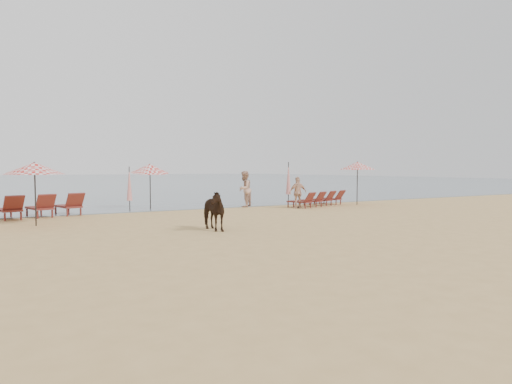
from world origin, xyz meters
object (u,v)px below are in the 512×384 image
umbrella_open_left_a (35,168)px  beachgoer_right_b (298,193)px  cow (211,210)px  umbrella_open_right (357,166)px  beachgoer_right_a (244,189)px  umbrella_closed_left (129,184)px  lounger_cluster_left (41,206)px  umbrella_open_left_b (150,168)px  lounger_cluster_right (318,199)px  umbrella_closed_right (288,179)px

umbrella_open_left_a → beachgoer_right_b: 12.21m
cow → umbrella_open_left_a: bearing=137.9°
umbrella_open_right → beachgoer_right_a: 6.67m
umbrella_open_left_a → beachgoer_right_a: size_ratio=1.19×
umbrella_open_right → beachgoer_right_a: size_ratio=1.27×
beachgoer_right_a → beachgoer_right_b: (2.06, -2.03, -0.15)m
umbrella_open_right → umbrella_closed_left: bearing=-167.3°
cow → beachgoer_right_b: (7.05, 5.18, 0.15)m
beachgoer_right_b → cow: bearing=46.5°
lounger_cluster_left → umbrella_closed_left: bearing=-5.6°
umbrella_open_left_b → umbrella_open_left_a: bearing=-156.6°
lounger_cluster_right → beachgoer_right_a: (-3.77, 1.52, 0.57)m
umbrella_open_left_a → umbrella_open_right: size_ratio=0.93×
beachgoer_right_a → lounger_cluster_right: bearing=121.2°
lounger_cluster_left → beachgoer_right_a: 9.76m
umbrella_closed_left → umbrella_closed_right: (8.79, -0.37, 0.17)m
cow → beachgoer_right_a: beachgoer_right_a is taller
beachgoer_right_b → umbrella_open_left_b: bearing=-14.8°
umbrella_open_left_b → beachgoer_right_a: 5.02m
umbrella_open_left_a → umbrella_closed_right: umbrella_closed_right is taller
lounger_cluster_right → umbrella_open_right: bearing=-24.8°
umbrella_open_left_a → cow: bearing=-58.0°
lounger_cluster_left → umbrella_open_right: umbrella_open_right is taller
beachgoer_right_b → umbrella_closed_right: bearing=-100.4°
lounger_cluster_right → umbrella_open_left_a: (-13.80, -1.66, 1.66)m
lounger_cluster_right → beachgoer_right_b: bearing=177.6°
umbrella_closed_left → beachgoer_right_b: bearing=-17.1°
lounger_cluster_right → umbrella_closed_left: 9.95m
umbrella_open_left_a → umbrella_closed_left: 5.52m
lounger_cluster_right → umbrella_open_right: 3.13m
umbrella_closed_left → beachgoer_right_a: (5.94, -0.44, -0.36)m
umbrella_open_left_a → cow: umbrella_open_left_a is taller
lounger_cluster_left → beachgoer_right_a: size_ratio=1.80×
umbrella_open_left_b → umbrella_open_right: bearing=-30.8°
beachgoer_right_b → lounger_cluster_right: bearing=-153.4°
lounger_cluster_right → beachgoer_right_b: 1.83m
umbrella_open_right → umbrella_closed_right: bearing=174.8°
umbrella_open_right → umbrella_closed_right: 3.99m
umbrella_open_left_a → cow: size_ratio=1.46×
cow → beachgoer_right_b: beachgoer_right_b is taller
umbrella_open_left_a → cow: 6.61m
umbrella_open_left_b → umbrella_closed_right: bearing=-24.0°
umbrella_closed_right → beachgoer_right_a: umbrella_closed_right is taller
lounger_cluster_left → umbrella_closed_left: umbrella_closed_left is taller
lounger_cluster_left → umbrella_open_right: size_ratio=1.41×
umbrella_open_right → umbrella_closed_right: (-3.46, 1.85, -0.72)m
umbrella_open_right → umbrella_closed_left: size_ratio=1.14×
umbrella_open_right → umbrella_closed_right: size_ratio=1.01×
lounger_cluster_left → umbrella_open_right: (16.05, -1.54, 1.74)m
lounger_cluster_right → beachgoer_right_b: (-1.71, -0.51, 0.42)m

